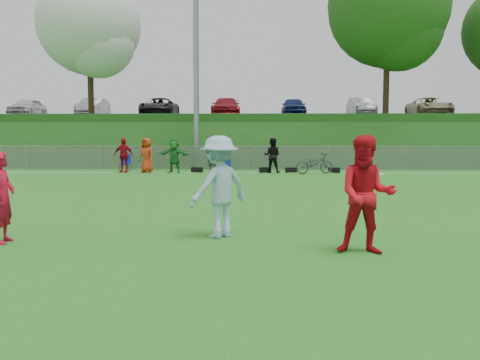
{
  "coord_description": "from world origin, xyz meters",
  "views": [
    {
      "loc": [
        0.16,
        -8.06,
        1.99
      ],
      "look_at": [
        -0.08,
        0.5,
        1.22
      ],
      "focal_mm": 40.0,
      "sensor_mm": 36.0,
      "label": 1
    }
  ],
  "objects_px": {
    "player_blue": "(219,187)",
    "bicycle": "(314,163)",
    "frisbee": "(376,174)",
    "recycling_bin": "(225,164)",
    "player_red_center": "(367,195)",
    "player_red_left": "(3,197)"
  },
  "relations": [
    {
      "from": "player_blue",
      "to": "bicycle",
      "type": "relative_size",
      "value": 1.03
    },
    {
      "from": "frisbee",
      "to": "recycling_bin",
      "type": "distance_m",
      "value": 17.01
    },
    {
      "from": "frisbee",
      "to": "player_red_center",
      "type": "bearing_deg",
      "value": -111.6
    },
    {
      "from": "recycling_bin",
      "to": "bicycle",
      "type": "distance_m",
      "value": 4.34
    },
    {
      "from": "player_blue",
      "to": "bicycle",
      "type": "height_order",
      "value": "player_blue"
    },
    {
      "from": "player_red_center",
      "to": "frisbee",
      "type": "relative_size",
      "value": 8.04
    },
    {
      "from": "player_red_left",
      "to": "bicycle",
      "type": "xyz_separation_m",
      "value": [
        7.35,
        16.19,
        -0.33
      ]
    },
    {
      "from": "player_red_left",
      "to": "recycling_bin",
      "type": "height_order",
      "value": "player_red_left"
    },
    {
      "from": "player_red_left",
      "to": "frisbee",
      "type": "bearing_deg",
      "value": -93.25
    },
    {
      "from": "frisbee",
      "to": "bicycle",
      "type": "height_order",
      "value": "frisbee"
    },
    {
      "from": "player_red_center",
      "to": "bicycle",
      "type": "distance_m",
      "value": 16.9
    },
    {
      "from": "player_red_left",
      "to": "frisbee",
      "type": "xyz_separation_m",
      "value": [
        6.69,
        0.23,
        0.42
      ]
    },
    {
      "from": "player_red_left",
      "to": "player_red_center",
      "type": "xyz_separation_m",
      "value": [
        6.33,
        -0.67,
        0.15
      ]
    },
    {
      "from": "player_red_center",
      "to": "frisbee",
      "type": "bearing_deg",
      "value": 76.76
    },
    {
      "from": "player_red_left",
      "to": "recycling_bin",
      "type": "bearing_deg",
      "value": -15.51
    },
    {
      "from": "recycling_bin",
      "to": "player_red_center",
      "type": "bearing_deg",
      "value": -79.41
    },
    {
      "from": "player_red_center",
      "to": "bicycle",
      "type": "height_order",
      "value": "player_red_center"
    },
    {
      "from": "bicycle",
      "to": "player_red_center",
      "type": "bearing_deg",
      "value": 157.63
    },
    {
      "from": "recycling_bin",
      "to": "bicycle",
      "type": "xyz_separation_m",
      "value": [
        4.29,
        -0.63,
        0.09
      ]
    },
    {
      "from": "recycling_bin",
      "to": "bicycle",
      "type": "height_order",
      "value": "bicycle"
    },
    {
      "from": "player_red_center",
      "to": "frisbee",
      "type": "distance_m",
      "value": 1.0
    },
    {
      "from": "frisbee",
      "to": "bicycle",
      "type": "relative_size",
      "value": 0.13
    }
  ]
}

